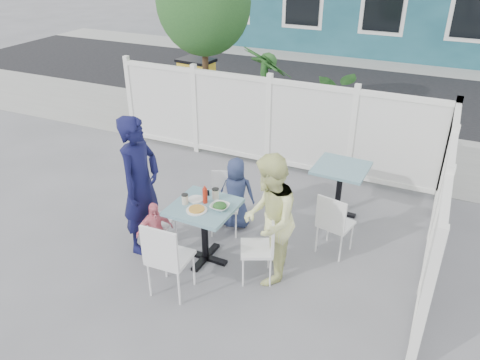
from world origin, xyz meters
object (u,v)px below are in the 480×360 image
at_px(toddler, 155,231).
at_px(chair_near, 166,255).
at_px(main_table, 204,218).
at_px(chair_right, 263,243).
at_px(chair_left, 154,214).
at_px(utility_cabinet, 197,90).
at_px(woman, 269,220).
at_px(chair_back, 225,198).
at_px(boy, 236,193).
at_px(spare_table, 340,177).
at_px(man, 141,185).

bearing_deg(toddler, chair_near, -98.77).
bearing_deg(main_table, chair_right, -2.13).
height_order(chair_left, chair_near, chair_near).
bearing_deg(chair_right, utility_cabinet, 12.37).
bearing_deg(utility_cabinet, toddler, -60.08).
bearing_deg(chair_near, woman, 38.85).
relative_size(chair_back, boy, 0.82).
bearing_deg(chair_left, woman, 78.80).
xyz_separation_m(spare_table, chair_left, (-2.02, -1.80, -0.12)).
distance_m(chair_left, woman, 1.63).
distance_m(chair_left, boy, 1.18).
bearing_deg(chair_left, main_table, 77.93).
relative_size(chair_near, man, 0.53).
distance_m(utility_cabinet, chair_near, 5.83).
height_order(main_table, chair_near, chair_near).
distance_m(main_table, boy, 0.89).
relative_size(utility_cabinet, spare_table, 1.63).
bearing_deg(main_table, spare_table, 54.92).
distance_m(chair_left, chair_near, 1.04).
height_order(chair_near, woman, woman).
distance_m(chair_left, toddler, 0.31).
xyz_separation_m(spare_table, man, (-2.13, -1.86, 0.32)).
bearing_deg(spare_table, toddler, -131.96).
xyz_separation_m(chair_right, man, (-1.67, -0.03, 0.42)).
xyz_separation_m(spare_table, woman, (-0.42, -1.78, 0.21)).
bearing_deg(boy, chair_near, 70.49).
distance_m(utility_cabinet, spare_table, 4.70).
relative_size(utility_cabinet, woman, 0.78).
distance_m(spare_table, chair_left, 2.71).
height_order(chair_right, woman, woman).
bearing_deg(woman, main_table, -104.15).
height_order(chair_left, toddler, chair_left).
bearing_deg(main_table, boy, 88.27).
relative_size(utility_cabinet, man, 0.69).
relative_size(main_table, chair_left, 0.96).
relative_size(utility_cabinet, chair_right, 1.46).
bearing_deg(man, chair_right, -90.01).
xyz_separation_m(chair_left, man, (-0.11, -0.06, 0.44)).
distance_m(utility_cabinet, chair_left, 4.85).
relative_size(chair_right, toddler, 1.05).
height_order(chair_back, man, man).
bearing_deg(chair_left, boy, 126.35).
distance_m(main_table, man, 0.92).
height_order(chair_left, woman, woman).
xyz_separation_m(chair_left, woman, (1.60, 0.03, 0.32)).
bearing_deg(chair_near, chair_back, 88.00).
xyz_separation_m(chair_left, chair_near, (0.69, -0.77, 0.09)).
relative_size(main_table, spare_table, 1.03).
xyz_separation_m(utility_cabinet, toddler, (2.02, -4.73, -0.22)).
distance_m(chair_left, chair_back, 1.01).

